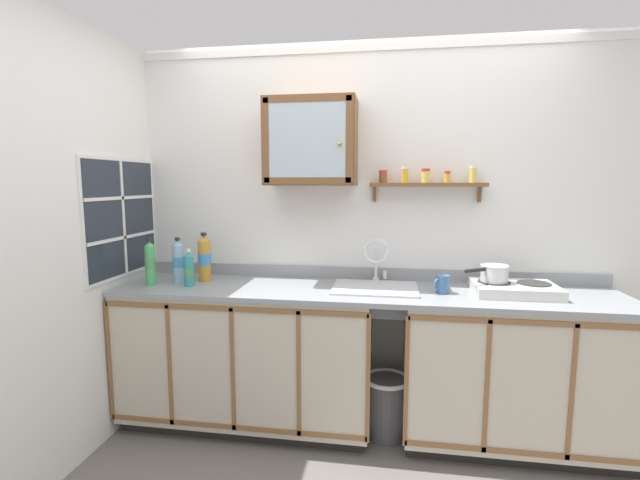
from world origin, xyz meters
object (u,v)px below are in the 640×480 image
object	(u,v)px
hot_plate_stove	(515,289)
bottle_detergent_teal_0	(189,270)
bottle_water_blue_1	(178,262)
bottle_juice_amber_2	(204,258)
sink	(375,293)
bottle_soda_green_3	(150,263)
wall_cabinet	(311,142)
mug	(442,284)
saucepan	(494,273)
trash_bin	(386,405)

from	to	relation	value
hot_plate_stove	bottle_detergent_teal_0	xyz separation A→B (m)	(-1.98, -0.10, 0.07)
bottle_water_blue_1	bottle_juice_amber_2	world-z (taller)	bottle_juice_amber_2
sink	bottle_soda_green_3	size ratio (longest dim) A/B	1.72
bottle_detergent_teal_0	wall_cabinet	size ratio (longest dim) A/B	0.42
sink	bottle_soda_green_3	distance (m)	1.44
hot_plate_stove	bottle_juice_amber_2	world-z (taller)	bottle_juice_amber_2
bottle_detergent_teal_0	mug	world-z (taller)	bottle_detergent_teal_0
mug	wall_cabinet	bearing A→B (deg)	168.01
hot_plate_stove	bottle_juice_amber_2	bearing A→B (deg)	178.35
mug	hot_plate_stove	bearing A→B (deg)	5.72
sink	hot_plate_stove	size ratio (longest dim) A/B	1.11
bottle_soda_green_3	saucepan	bearing A→B (deg)	3.71
bottle_juice_amber_2	mug	bearing A→B (deg)	-3.68
bottle_detergent_teal_0	trash_bin	xyz separation A→B (m)	(1.25, 0.05, -0.83)
sink	bottle_soda_green_3	xyz separation A→B (m)	(-1.42, -0.13, 0.17)
sink	trash_bin	xyz separation A→B (m)	(0.08, -0.07, -0.70)
hot_plate_stove	bottle_soda_green_3	size ratio (longest dim) A/B	1.55
mug	wall_cabinet	size ratio (longest dim) A/B	0.19
bottle_juice_amber_2	hot_plate_stove	bearing A→B (deg)	-1.65
hot_plate_stove	trash_bin	world-z (taller)	hot_plate_stove
sink	bottle_detergent_teal_0	world-z (taller)	sink
bottle_detergent_teal_0	saucepan	bearing A→B (deg)	3.77
sink	bottle_detergent_teal_0	bearing A→B (deg)	-174.12
bottle_soda_green_3	wall_cabinet	bearing A→B (deg)	13.89
bottle_detergent_teal_0	bottle_water_blue_1	world-z (taller)	bottle_water_blue_1
mug	trash_bin	xyz separation A→B (m)	(-0.31, -0.01, -0.78)
bottle_water_blue_1	wall_cabinet	xyz separation A→B (m)	(0.86, 0.15, 0.77)
sink	bottle_soda_green_3	bearing A→B (deg)	-174.59
sink	saucepan	distance (m)	0.71
hot_plate_stove	bottle_water_blue_1	bearing A→B (deg)	-179.56
bottle_detergent_teal_0	bottle_juice_amber_2	xyz separation A→B (m)	(0.04, 0.16, 0.05)
saucepan	trash_bin	size ratio (longest dim) A/B	0.71
bottle_juice_amber_2	trash_bin	size ratio (longest dim) A/B	0.84
wall_cabinet	trash_bin	xyz separation A→B (m)	(0.51, -0.18, -1.63)
bottle_juice_amber_2	saucepan	bearing A→B (deg)	-1.06
hot_plate_stove	mug	world-z (taller)	mug
bottle_juice_amber_2	trash_bin	distance (m)	1.50
sink	bottle_detergent_teal_0	distance (m)	1.18
bottle_juice_amber_2	mug	distance (m)	1.53
wall_cabinet	trash_bin	bearing A→B (deg)	-19.86
hot_plate_stove	mug	size ratio (longest dim) A/B	4.35
sink	trash_bin	world-z (taller)	sink
bottle_juice_amber_2	bottle_soda_green_3	xyz separation A→B (m)	(-0.29, -0.17, -0.01)
sink	saucepan	xyz separation A→B (m)	(0.70, 0.00, 0.15)
wall_cabinet	trash_bin	size ratio (longest dim) A/B	1.49
bottle_juice_amber_2	bottle_detergent_teal_0	bearing A→B (deg)	-103.27
bottle_water_blue_1	bottle_soda_green_3	world-z (taller)	bottle_soda_green_3
bottle_water_blue_1	bottle_soda_green_3	bearing A→B (deg)	-144.79
bottle_juice_amber_2	trash_bin	xyz separation A→B (m)	(1.21, -0.11, -0.88)
sink	mug	xyz separation A→B (m)	(0.40, -0.06, 0.08)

